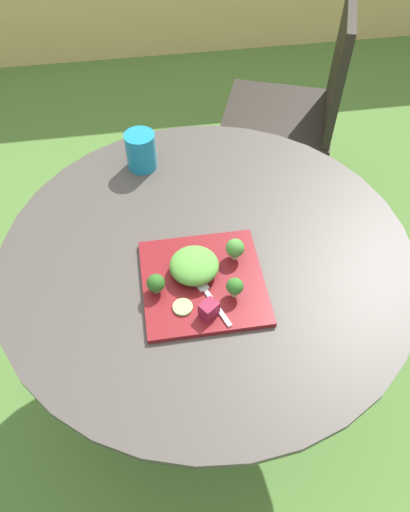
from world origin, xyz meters
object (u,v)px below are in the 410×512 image
(patio_chair, at_px, (303,99))
(drinking_glass, at_px, (141,152))
(fork, at_px, (209,295))
(salad_plate, at_px, (203,282))

(patio_chair, distance_m, drinking_glass, 0.88)
(patio_chair, distance_m, fork, 1.18)
(salad_plate, relative_size, drinking_glass, 2.60)
(drinking_glass, bearing_deg, fork, -76.90)
(patio_chair, height_order, drinking_glass, patio_chair)
(patio_chair, relative_size, drinking_glass, 8.33)
(salad_plate, bearing_deg, fork, -82.54)
(salad_plate, xyz_separation_m, drinking_glass, (-0.11, 0.44, 0.04))
(salad_plate, bearing_deg, patio_chair, 60.53)
(salad_plate, distance_m, fork, 0.05)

